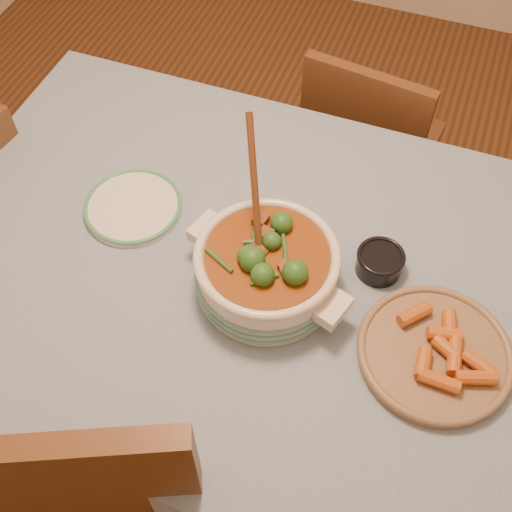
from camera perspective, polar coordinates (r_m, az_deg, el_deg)
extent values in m
plane|color=#442613|center=(2.11, 1.27, -13.13)|extent=(4.50, 4.50, 0.00)
cube|color=brown|center=(1.46, 1.78, -2.24)|extent=(1.60, 1.00, 0.05)
cube|color=#849BAC|center=(1.44, 1.81, -1.63)|extent=(1.68, 1.08, 0.01)
cylinder|color=brown|center=(2.22, -12.85, 6.72)|extent=(0.07, 0.07, 0.70)
cylinder|color=beige|center=(1.37, 0.96, -1.42)|extent=(0.37, 0.37, 0.12)
torus|color=beige|center=(1.32, 0.99, 0.01)|extent=(0.31, 0.31, 0.02)
cube|color=beige|center=(1.31, 6.88, -4.72)|extent=(0.07, 0.09, 0.03)
cube|color=beige|center=(1.42, -4.46, 2.43)|extent=(0.07, 0.09, 0.03)
cylinder|color=brown|center=(1.33, 0.99, -0.18)|extent=(0.26, 0.26, 0.02)
cylinder|color=silver|center=(1.57, -10.85, 4.26)|extent=(0.30, 0.30, 0.02)
torus|color=#43935D|center=(1.56, -10.89, 4.43)|extent=(0.24, 0.24, 0.01)
cylinder|color=black|center=(1.45, 10.92, -0.59)|extent=(0.11, 0.11, 0.05)
torus|color=black|center=(1.43, 11.08, 0.00)|extent=(0.11, 0.11, 0.01)
cylinder|color=black|center=(1.43, 11.01, -0.24)|extent=(0.09, 0.09, 0.01)
cylinder|color=#927051|center=(1.37, 15.54, -8.39)|extent=(0.37, 0.37, 0.02)
torus|color=#927051|center=(1.36, 15.64, -8.17)|extent=(0.32, 0.32, 0.02)
cube|color=brown|center=(2.23, 10.32, 9.86)|extent=(0.43, 0.43, 0.04)
cube|color=brown|center=(1.96, 9.30, 11.04)|extent=(0.39, 0.09, 0.41)
cylinder|color=brown|center=(2.47, 14.59, 7.39)|extent=(0.04, 0.04, 0.41)
cylinder|color=brown|center=(2.52, 7.54, 10.14)|extent=(0.04, 0.04, 0.41)
cylinder|color=brown|center=(2.25, 11.86, 2.05)|extent=(0.04, 0.04, 0.41)
cylinder|color=brown|center=(2.30, 4.26, 5.14)|extent=(0.04, 0.04, 0.41)
cube|color=brown|center=(1.29, -15.74, -19.56)|extent=(0.44, 0.23, 0.50)
cylinder|color=brown|center=(2.23, -17.38, -0.01)|extent=(0.04, 0.04, 0.42)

